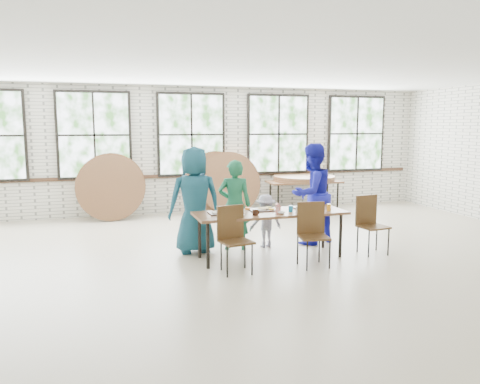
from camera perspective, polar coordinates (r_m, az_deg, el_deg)
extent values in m
plane|color=#B2A58D|center=(7.20, 0.92, -8.73)|extent=(12.00, 12.00, 0.00)
plane|color=white|center=(6.96, 0.98, 15.65)|extent=(12.00, 12.00, 0.00)
plane|color=silver|center=(11.28, -5.98, 5.07)|extent=(12.00, 0.00, 12.00)
cube|color=#422819|center=(11.30, -5.91, 2.03)|extent=(11.80, 0.05, 0.08)
cube|color=black|center=(11.02, -17.35, 6.63)|extent=(1.62, 0.05, 1.97)
cube|color=white|center=(10.98, -17.35, 6.63)|extent=(1.50, 0.01, 1.85)
cube|color=black|center=(11.21, -5.95, 6.97)|extent=(1.62, 0.05, 1.97)
cube|color=white|center=(11.18, -5.92, 6.97)|extent=(1.50, 0.01, 1.85)
cube|color=black|center=(11.82, 4.67, 7.05)|extent=(1.62, 0.05, 1.97)
cube|color=white|center=(11.79, 4.73, 7.04)|extent=(1.50, 0.01, 1.85)
cube|color=black|center=(12.78, 13.97, 6.91)|extent=(1.62, 0.05, 1.97)
cube|color=white|center=(12.75, 14.05, 6.91)|extent=(1.50, 0.01, 1.85)
cube|color=brown|center=(7.39, 3.73, -2.57)|extent=(2.41, 0.83, 0.04)
cylinder|color=black|center=(6.89, -3.94, -6.52)|extent=(0.05, 0.05, 0.70)
cylinder|color=black|center=(7.45, -4.95, -5.39)|extent=(0.05, 0.05, 0.70)
cylinder|color=black|center=(7.64, 12.15, -5.22)|extent=(0.05, 0.05, 0.70)
cylinder|color=black|center=(8.15, 10.12, -4.32)|extent=(0.05, 0.05, 0.70)
cube|color=#482F18|center=(6.66, -0.45, -6.11)|extent=(0.49, 0.47, 0.03)
cube|color=#482F18|center=(6.77, -1.18, -3.71)|extent=(0.42, 0.11, 0.50)
cylinder|color=black|center=(6.52, -1.56, -8.53)|extent=(0.02, 0.02, 0.44)
cylinder|color=black|center=(6.84, -2.31, -7.74)|extent=(0.02, 0.02, 0.44)
cylinder|color=black|center=(6.62, 1.48, -8.28)|extent=(0.02, 0.02, 0.44)
cylinder|color=black|center=(6.93, 0.60, -7.52)|extent=(0.02, 0.02, 0.44)
cube|color=#482F18|center=(7.03, 8.98, -5.45)|extent=(0.48, 0.46, 0.03)
cube|color=#482F18|center=(7.16, 8.61, -3.15)|extent=(0.42, 0.10, 0.50)
cylinder|color=black|center=(6.87, 8.18, -7.75)|extent=(0.02, 0.02, 0.44)
cylinder|color=black|center=(7.17, 7.04, -7.05)|extent=(0.02, 0.02, 0.44)
cylinder|color=black|center=(7.02, 10.88, -7.46)|extent=(0.02, 0.02, 0.44)
cylinder|color=black|center=(7.31, 9.64, -6.79)|extent=(0.02, 0.02, 0.44)
cube|color=#482F18|center=(7.94, 15.94, -4.11)|extent=(0.47, 0.45, 0.03)
cube|color=#482F18|center=(8.03, 15.13, -2.12)|extent=(0.42, 0.09, 0.50)
cylinder|color=black|center=(7.76, 15.43, -6.12)|extent=(0.02, 0.02, 0.44)
cylinder|color=black|center=(8.04, 14.14, -5.57)|extent=(0.02, 0.02, 0.44)
cylinder|color=black|center=(7.95, 17.64, -5.86)|extent=(0.02, 0.02, 0.44)
cylinder|color=black|center=(8.22, 16.31, -5.35)|extent=(0.02, 0.02, 0.44)
imported|color=#195261|center=(7.69, -5.55, -0.98)|extent=(0.86, 0.56, 1.75)
imported|color=#1A6341|center=(7.86, -0.66, -1.59)|extent=(0.64, 0.52, 1.53)
imported|color=#181137|center=(8.09, 3.15, -3.53)|extent=(0.62, 0.39, 0.91)
imported|color=#181BAA|center=(8.34, 8.71, -0.24)|extent=(1.06, 0.95, 1.78)
cube|color=brown|center=(11.58, 7.82, 1.24)|extent=(1.83, 0.82, 0.04)
cylinder|color=black|center=(11.08, 4.69, -0.95)|extent=(0.04, 0.04, 0.70)
cylinder|color=black|center=(11.58, 3.70, -0.54)|extent=(0.04, 0.04, 0.70)
cylinder|color=black|center=(11.73, 11.81, -0.59)|extent=(0.04, 0.04, 0.70)
cylinder|color=black|center=(12.21, 10.59, -0.22)|extent=(0.04, 0.04, 0.70)
cube|color=black|center=(7.22, -2.09, -2.57)|extent=(0.44, 0.33, 0.02)
cube|color=black|center=(7.50, 2.83, -2.17)|extent=(0.44, 0.33, 0.02)
cube|color=black|center=(7.75, 8.22, -1.92)|extent=(0.44, 0.33, 0.02)
cylinder|color=black|center=(7.08, 1.89, -2.46)|extent=(0.09, 0.09, 0.09)
cube|color=red|center=(7.23, 4.66, -2.21)|extent=(0.06, 0.07, 0.11)
cylinder|color=#1676AA|center=(7.40, 6.20, -2.04)|extent=(0.07, 0.07, 0.10)
cylinder|color=orange|center=(7.57, 10.78, -1.86)|extent=(0.07, 0.07, 0.11)
cylinder|color=white|center=(7.35, 7.47, -2.12)|extent=(0.17, 0.17, 0.10)
ellipsoid|color=white|center=(6.98, 0.13, -2.80)|extent=(0.11, 0.11, 0.05)
ellipsoid|color=white|center=(7.21, 5.07, -2.49)|extent=(0.11, 0.11, 0.05)
ellipsoid|color=white|center=(7.55, 8.14, -2.06)|extent=(0.11, 0.11, 0.05)
cylinder|color=brown|center=(11.57, 7.82, 1.44)|extent=(1.50, 1.50, 0.04)
cylinder|color=brown|center=(11.57, 7.82, 1.66)|extent=(1.50, 1.50, 0.04)
cylinder|color=brown|center=(11.56, 7.83, 1.88)|extent=(1.50, 1.50, 0.04)
cylinder|color=brown|center=(10.81, -15.39, 0.63)|extent=(1.50, 0.33, 1.48)
cylinder|color=brown|center=(10.71, -15.51, 0.56)|extent=(1.50, 0.41, 1.47)
cylinder|color=brown|center=(11.12, -2.93, 1.11)|extent=(1.50, 0.27, 1.49)
cylinder|color=brown|center=(11.10, -1.21, 1.11)|extent=(1.50, 0.40, 1.47)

